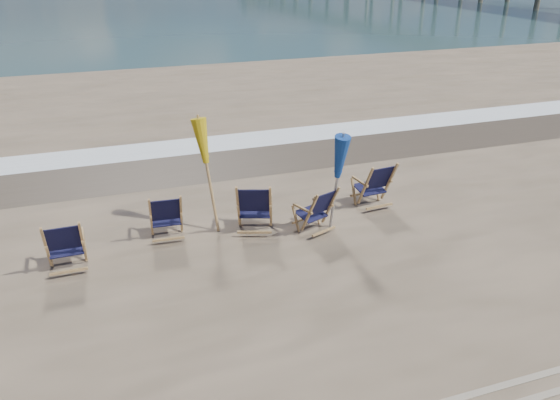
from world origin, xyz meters
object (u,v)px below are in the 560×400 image
(beach_chair_1, at_px, (181,216))
(beach_chair_2, at_px, (271,209))
(umbrella_yellow, at_px, (208,147))
(umbrella_blue, at_px, (337,159))
(beach_chair_4, at_px, (389,183))
(beach_chair_0, at_px, (83,244))
(beach_chair_3, at_px, (331,207))

(beach_chair_1, relative_size, beach_chair_2, 0.90)
(umbrella_yellow, distance_m, umbrella_blue, 2.42)
(beach_chair_1, distance_m, beach_chair_4, 4.41)
(beach_chair_2, xyz_separation_m, beach_chair_4, (2.77, 0.40, -0.02))
(umbrella_blue, bearing_deg, beach_chair_0, 179.41)
(beach_chair_0, xyz_separation_m, umbrella_yellow, (2.38, 0.86, 1.17))
(beach_chair_3, distance_m, umbrella_yellow, 2.62)
(beach_chair_2, xyz_separation_m, beach_chair_3, (1.16, -0.19, -0.06))
(beach_chair_2, xyz_separation_m, umbrella_yellow, (-1.02, 0.65, 1.13))
(beach_chair_1, height_order, umbrella_yellow, umbrella_yellow)
(beach_chair_0, height_order, beach_chair_3, beach_chair_0)
(beach_chair_2, relative_size, beach_chair_3, 1.13)
(beach_chair_1, distance_m, beach_chair_2, 1.68)
(beach_chair_1, height_order, beach_chair_4, beach_chair_4)
(beach_chair_2, relative_size, umbrella_blue, 0.55)
(beach_chair_3, relative_size, beach_chair_4, 0.92)
(umbrella_yellow, bearing_deg, beach_chair_3, -21.06)
(beach_chair_4, xyz_separation_m, umbrella_blue, (-1.55, -0.66, 0.97))
(beach_chair_4, bearing_deg, beach_chair_2, 2.45)
(beach_chair_1, relative_size, beach_chair_4, 0.93)
(umbrella_blue, bearing_deg, beach_chair_3, 127.73)
(umbrella_blue, bearing_deg, umbrella_yellow, 157.81)
(beach_chair_3, bearing_deg, beach_chair_0, -20.09)
(beach_chair_1, bearing_deg, umbrella_yellow, -150.39)
(beach_chair_0, relative_size, beach_chair_4, 0.96)
(beach_chair_1, distance_m, umbrella_blue, 3.09)
(beach_chair_2, height_order, beach_chair_3, beach_chair_2)
(beach_chair_4, relative_size, umbrella_blue, 0.53)
(beach_chair_2, bearing_deg, beach_chair_1, 7.08)
(beach_chair_2, bearing_deg, umbrella_yellow, -13.43)
(beach_chair_1, relative_size, beach_chair_3, 1.02)
(beach_chair_2, distance_m, umbrella_yellow, 1.65)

